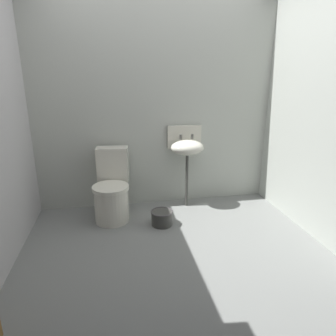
# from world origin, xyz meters

# --- Properties ---
(ground_plane) EXTENTS (3.26, 2.50, 0.08)m
(ground_plane) POSITION_xyz_m (0.00, 0.00, -0.04)
(ground_plane) COLOR slate
(wall_back) EXTENTS (3.26, 0.10, 2.44)m
(wall_back) POSITION_xyz_m (0.00, 1.10, 1.22)
(wall_back) COLOR #B1B6AC
(wall_back) RESTS_ON ground
(wall_right) EXTENTS (0.10, 2.30, 2.44)m
(wall_right) POSITION_xyz_m (1.48, 0.10, 1.22)
(wall_right) COLOR #B6BBB2
(wall_right) RESTS_ON ground
(toilet_near_wall) EXTENTS (0.45, 0.63, 0.78)m
(toilet_near_wall) POSITION_xyz_m (-0.56, 0.70, 0.32)
(toilet_near_wall) COLOR silver
(toilet_near_wall) RESTS_ON ground
(sink) EXTENTS (0.42, 0.35, 0.99)m
(sink) POSITION_xyz_m (0.35, 0.89, 0.75)
(sink) COLOR #3F3F3B
(sink) RESTS_ON ground
(bucket) EXTENTS (0.24, 0.24, 0.16)m
(bucket) POSITION_xyz_m (-0.04, 0.41, 0.09)
(bucket) COLOR #3F3F3B
(bucket) RESTS_ON ground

